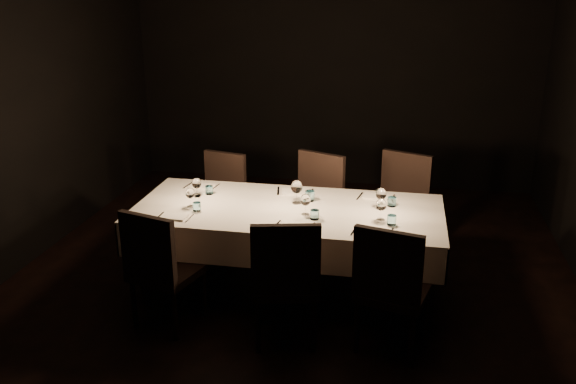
% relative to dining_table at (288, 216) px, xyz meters
% --- Properties ---
extents(room, '(5.01, 6.01, 3.01)m').
position_rel_dining_table_xyz_m(room, '(0.00, 0.00, 0.81)').
color(room, black).
rests_on(room, ground).
extents(dining_table, '(2.52, 1.12, 0.76)m').
position_rel_dining_table_xyz_m(dining_table, '(0.00, 0.00, 0.00)').
color(dining_table, black).
rests_on(dining_table, ground).
extents(chair_near_left, '(0.57, 0.57, 0.97)m').
position_rel_dining_table_xyz_m(chair_near_left, '(-0.83, -0.75, -0.16)').
color(chair_near_left, black).
rests_on(chair_near_left, ground).
extents(place_setting_near_left, '(0.29, 0.39, 0.16)m').
position_rel_dining_table_xyz_m(place_setting_near_left, '(-0.79, -0.22, 0.14)').
color(place_setting_near_left, white).
rests_on(place_setting_near_left, dining_table).
extents(chair_near_center, '(0.57, 0.57, 1.00)m').
position_rel_dining_table_xyz_m(chair_near_center, '(0.13, -0.79, -0.14)').
color(chair_near_center, black).
rests_on(chair_near_center, ground).
extents(place_setting_near_center, '(0.32, 0.40, 0.17)m').
position_rel_dining_table_xyz_m(place_setting_near_center, '(0.17, -0.22, 0.14)').
color(place_setting_near_center, white).
rests_on(place_setting_near_center, dining_table).
extents(chair_near_right, '(0.58, 0.58, 0.99)m').
position_rel_dining_table_xyz_m(chair_near_right, '(0.87, -0.75, -0.14)').
color(chair_near_right, black).
rests_on(chair_near_right, ground).
extents(place_setting_near_right, '(0.33, 0.40, 0.18)m').
position_rel_dining_table_xyz_m(place_setting_near_right, '(0.76, -0.22, 0.14)').
color(place_setting_near_right, white).
rests_on(place_setting_near_right, dining_table).
extents(chair_far_left, '(0.54, 0.54, 0.93)m').
position_rel_dining_table_xyz_m(chair_far_left, '(-0.84, 0.84, -0.17)').
color(chair_far_left, black).
rests_on(chair_far_left, ground).
extents(place_setting_far_left, '(0.31, 0.39, 0.17)m').
position_rel_dining_table_xyz_m(place_setting_far_left, '(-0.82, 0.22, 0.14)').
color(place_setting_far_left, white).
rests_on(place_setting_far_left, dining_table).
extents(chair_far_center, '(0.63, 0.63, 1.00)m').
position_rel_dining_table_xyz_m(chair_far_center, '(0.11, 0.72, -0.14)').
color(chair_far_center, black).
rests_on(chair_far_center, ground).
extents(place_setting_far_center, '(0.38, 0.42, 0.20)m').
position_rel_dining_table_xyz_m(place_setting_far_center, '(0.06, 0.22, 0.15)').
color(place_setting_far_center, white).
rests_on(place_setting_far_center, dining_table).
extents(chair_far_right, '(0.63, 0.63, 1.01)m').
position_rel_dining_table_xyz_m(chair_far_right, '(0.90, 0.85, -0.13)').
color(chair_far_right, black).
rests_on(chair_far_right, ground).
extents(place_setting_far_right, '(0.34, 0.40, 0.18)m').
position_rel_dining_table_xyz_m(place_setting_far_right, '(0.75, 0.22, 0.15)').
color(place_setting_far_right, white).
rests_on(place_setting_far_right, dining_table).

